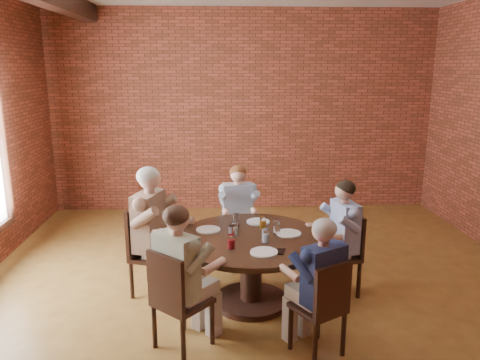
{
  "coord_description": "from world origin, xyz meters",
  "views": [
    {
      "loc": [
        -0.46,
        -4.51,
        2.45
      ],
      "look_at": [
        -0.18,
        1.0,
        1.11
      ],
      "focal_mm": 35.0,
      "sensor_mm": 36.0,
      "label": 1
    }
  ],
  "objects_px": {
    "chair_a": "(345,250)",
    "diner_c": "(155,232)",
    "diner_b": "(238,215)",
    "smartphone": "(280,251)",
    "chair_b": "(238,224)",
    "dining_table": "(251,257)",
    "diner_e": "(319,287)",
    "chair_e": "(324,305)",
    "diner_d": "(182,278)",
    "chair_c": "(148,246)",
    "chair_d": "(175,298)",
    "diner_a": "(339,238)"
  },
  "relations": [
    {
      "from": "diner_b",
      "to": "diner_e",
      "type": "xyz_separation_m",
      "value": [
        0.59,
        -1.98,
        -0.01
      ]
    },
    {
      "from": "diner_e",
      "to": "smartphone",
      "type": "relative_size",
      "value": 8.06
    },
    {
      "from": "chair_c",
      "to": "diner_c",
      "type": "xyz_separation_m",
      "value": [
        0.09,
        -0.03,
        0.18
      ]
    },
    {
      "from": "chair_e",
      "to": "smartphone",
      "type": "height_order",
      "value": "chair_e"
    },
    {
      "from": "diner_e",
      "to": "diner_d",
      "type": "bearing_deg",
      "value": -37.24
    },
    {
      "from": "chair_b",
      "to": "chair_d",
      "type": "relative_size",
      "value": 0.96
    },
    {
      "from": "chair_b",
      "to": "diner_c",
      "type": "xyz_separation_m",
      "value": [
        -0.93,
        -0.84,
        0.22
      ]
    },
    {
      "from": "chair_c",
      "to": "chair_b",
      "type": "bearing_deg",
      "value": -34.45
    },
    {
      "from": "chair_c",
      "to": "chair_e",
      "type": "relative_size",
      "value": 1.11
    },
    {
      "from": "chair_e",
      "to": "diner_e",
      "type": "relative_size",
      "value": 0.71
    },
    {
      "from": "diner_c",
      "to": "diner_d",
      "type": "distance_m",
      "value": 1.12
    },
    {
      "from": "dining_table",
      "to": "diner_c",
      "type": "distance_m",
      "value": 1.09
    },
    {
      "from": "diner_b",
      "to": "smartphone",
      "type": "bearing_deg",
      "value": -82.06
    },
    {
      "from": "chair_d",
      "to": "diner_e",
      "type": "distance_m",
      "value": 1.23
    },
    {
      "from": "diner_a",
      "to": "chair_d",
      "type": "bearing_deg",
      "value": -70.8
    },
    {
      "from": "chair_b",
      "to": "chair_d",
      "type": "bearing_deg",
      "value": -112.08
    },
    {
      "from": "chair_a",
      "to": "chair_b",
      "type": "distance_m",
      "value": 1.48
    },
    {
      "from": "chair_a",
      "to": "diner_d",
      "type": "height_order",
      "value": "diner_d"
    },
    {
      "from": "diner_d",
      "to": "chair_e",
      "type": "height_order",
      "value": "diner_d"
    },
    {
      "from": "diner_e",
      "to": "chair_c",
      "type": "bearing_deg",
      "value": -66.98
    },
    {
      "from": "diner_b",
      "to": "chair_d",
      "type": "distance_m",
      "value": 1.99
    },
    {
      "from": "chair_a",
      "to": "diner_a",
      "type": "xyz_separation_m",
      "value": [
        -0.08,
        -0.02,
        0.14
      ]
    },
    {
      "from": "dining_table",
      "to": "diner_c",
      "type": "xyz_separation_m",
      "value": [
        -1.02,
        0.32,
        0.18
      ]
    },
    {
      "from": "diner_e",
      "to": "chair_e",
      "type": "bearing_deg",
      "value": 90.0
    },
    {
      "from": "chair_c",
      "to": "chair_e",
      "type": "height_order",
      "value": "chair_c"
    },
    {
      "from": "chair_d",
      "to": "chair_c",
      "type": "bearing_deg",
      "value": -29.13
    },
    {
      "from": "chair_d",
      "to": "smartphone",
      "type": "height_order",
      "value": "chair_d"
    },
    {
      "from": "chair_c",
      "to": "diner_e",
      "type": "xyz_separation_m",
      "value": [
        1.62,
        -1.25,
        0.09
      ]
    },
    {
      "from": "diner_c",
      "to": "chair_e",
      "type": "height_order",
      "value": "diner_c"
    },
    {
      "from": "dining_table",
      "to": "diner_c",
      "type": "relative_size",
      "value": 1.1
    },
    {
      "from": "chair_b",
      "to": "diner_c",
      "type": "bearing_deg",
      "value": -142.41
    },
    {
      "from": "chair_b",
      "to": "diner_d",
      "type": "xyz_separation_m",
      "value": [
        -0.57,
        -1.9,
        0.17
      ]
    },
    {
      "from": "diner_c",
      "to": "dining_table",
      "type": "bearing_deg",
      "value": -90.0
    },
    {
      "from": "chair_b",
      "to": "chair_d",
      "type": "xyz_separation_m",
      "value": [
        -0.63,
        -1.96,
        0.02
      ]
    },
    {
      "from": "dining_table",
      "to": "chair_c",
      "type": "relative_size",
      "value": 1.59
    },
    {
      "from": "chair_a",
      "to": "diner_a",
      "type": "bearing_deg",
      "value": -90.0
    },
    {
      "from": "diner_a",
      "to": "smartphone",
      "type": "height_order",
      "value": "diner_a"
    },
    {
      "from": "diner_c",
      "to": "chair_e",
      "type": "relative_size",
      "value": 1.6
    },
    {
      "from": "chair_d",
      "to": "chair_e",
      "type": "distance_m",
      "value": 1.27
    },
    {
      "from": "chair_b",
      "to": "smartphone",
      "type": "relative_size",
      "value": 5.82
    },
    {
      "from": "chair_a",
      "to": "diner_d",
      "type": "relative_size",
      "value": 0.69
    },
    {
      "from": "diner_d",
      "to": "diner_e",
      "type": "distance_m",
      "value": 1.18
    },
    {
      "from": "diner_b",
      "to": "diner_c",
      "type": "bearing_deg",
      "value": -145.22
    },
    {
      "from": "dining_table",
      "to": "diner_e",
      "type": "height_order",
      "value": "diner_e"
    },
    {
      "from": "diner_a",
      "to": "smartphone",
      "type": "bearing_deg",
      "value": -61.3
    },
    {
      "from": "chair_a",
      "to": "diner_c",
      "type": "bearing_deg",
      "value": -104.38
    },
    {
      "from": "dining_table",
      "to": "chair_d",
      "type": "distance_m",
      "value": 1.08
    },
    {
      "from": "chair_b",
      "to": "dining_table",
      "type": "bearing_deg",
      "value": -90.0
    },
    {
      "from": "smartphone",
      "to": "chair_c",
      "type": "bearing_deg",
      "value": 165.69
    },
    {
      "from": "diner_d",
      "to": "smartphone",
      "type": "height_order",
      "value": "diner_d"
    }
  ]
}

